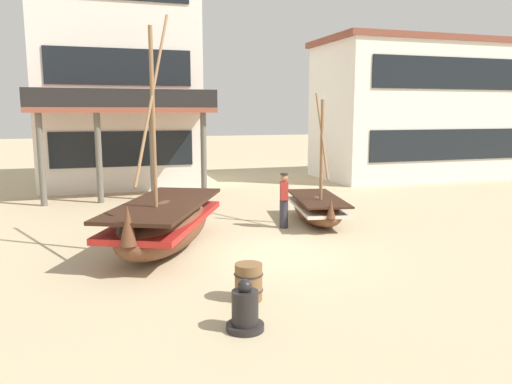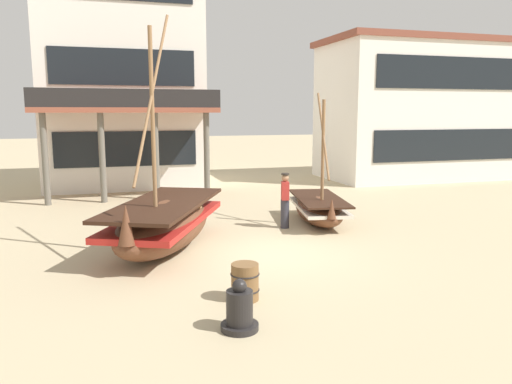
{
  "view_description": "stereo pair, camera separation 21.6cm",
  "coord_description": "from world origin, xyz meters",
  "px_view_note": "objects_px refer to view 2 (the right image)",
  "views": [
    {
      "loc": [
        -3.94,
        -11.39,
        3.52
      ],
      "look_at": [
        0.0,
        1.0,
        1.4
      ],
      "focal_mm": 34.74,
      "sensor_mm": 36.0,
      "label": 1
    },
    {
      "loc": [
        -3.74,
        -11.46,
        3.52
      ],
      "look_at": [
        0.0,
        1.0,
        1.4
      ],
      "focal_mm": 34.74,
      "sensor_mm": 36.0,
      "label": 2
    }
  ],
  "objects_px": {
    "fishing_boat_centre_large": "(319,208)",
    "harbor_building_annex": "(427,110)",
    "harbor_building_main": "(122,73)",
    "capstan_winch": "(240,310)",
    "wooden_barrel": "(245,282)",
    "fishing_boat_near_left": "(164,223)",
    "fisherman_by_hull": "(285,201)"
  },
  "relations": [
    {
      "from": "capstan_winch",
      "to": "harbor_building_annex",
      "type": "relative_size",
      "value": 0.08
    },
    {
      "from": "capstan_winch",
      "to": "fishing_boat_near_left",
      "type": "bearing_deg",
      "value": 96.77
    },
    {
      "from": "capstan_winch",
      "to": "wooden_barrel",
      "type": "xyz_separation_m",
      "value": [
        0.43,
        1.24,
        0.02
      ]
    },
    {
      "from": "fisherman_by_hull",
      "to": "fishing_boat_centre_large",
      "type": "bearing_deg",
      "value": 15.49
    },
    {
      "from": "fisherman_by_hull",
      "to": "harbor_building_main",
      "type": "distance_m",
      "value": 12.79
    },
    {
      "from": "capstan_winch",
      "to": "harbor_building_annex",
      "type": "xyz_separation_m",
      "value": [
        14.58,
        15.76,
        3.28
      ]
    },
    {
      "from": "capstan_winch",
      "to": "harbor_building_main",
      "type": "xyz_separation_m",
      "value": [
        -1.12,
        17.7,
        5.02
      ]
    },
    {
      "from": "wooden_barrel",
      "to": "harbor_building_annex",
      "type": "bearing_deg",
      "value": 45.77
    },
    {
      "from": "fishing_boat_near_left",
      "to": "wooden_barrel",
      "type": "bearing_deg",
      "value": -75.22
    },
    {
      "from": "fishing_boat_near_left",
      "to": "harbor_building_main",
      "type": "height_order",
      "value": "harbor_building_main"
    },
    {
      "from": "capstan_winch",
      "to": "harbor_building_annex",
      "type": "distance_m",
      "value": 21.72
    },
    {
      "from": "fishing_boat_near_left",
      "to": "fishing_boat_centre_large",
      "type": "xyz_separation_m",
      "value": [
        5.05,
        1.66,
        -0.22
      ]
    },
    {
      "from": "fishing_boat_near_left",
      "to": "harbor_building_main",
      "type": "distance_m",
      "value": 13.33
    },
    {
      "from": "harbor_building_main",
      "to": "fisherman_by_hull",
      "type": "bearing_deg",
      "value": -69.04
    },
    {
      "from": "fishing_boat_centre_large",
      "to": "harbor_building_annex",
      "type": "xyz_separation_m",
      "value": [
        10.14,
        8.88,
        3.14
      ]
    },
    {
      "from": "fishing_boat_near_left",
      "to": "fishing_boat_centre_large",
      "type": "relative_size",
      "value": 1.45
    },
    {
      "from": "fishing_boat_centre_large",
      "to": "harbor_building_annex",
      "type": "bearing_deg",
      "value": 41.19
    },
    {
      "from": "wooden_barrel",
      "to": "harbor_building_main",
      "type": "relative_size",
      "value": 0.07
    },
    {
      "from": "fisherman_by_hull",
      "to": "wooden_barrel",
      "type": "relative_size",
      "value": 2.41
    },
    {
      "from": "wooden_barrel",
      "to": "capstan_winch",
      "type": "bearing_deg",
      "value": -109.27
    },
    {
      "from": "capstan_winch",
      "to": "harbor_building_annex",
      "type": "bearing_deg",
      "value": 47.24
    },
    {
      "from": "fishing_boat_near_left",
      "to": "fisherman_by_hull",
      "type": "xyz_separation_m",
      "value": [
        3.78,
        1.31,
        0.15
      ]
    },
    {
      "from": "fishing_boat_near_left",
      "to": "fisherman_by_hull",
      "type": "distance_m",
      "value": 4.0
    },
    {
      "from": "wooden_barrel",
      "to": "harbor_building_annex",
      "type": "xyz_separation_m",
      "value": [
        14.14,
        14.53,
        3.26
      ]
    },
    {
      "from": "fishing_boat_near_left",
      "to": "fishing_boat_centre_large",
      "type": "distance_m",
      "value": 5.32
    },
    {
      "from": "fishing_boat_centre_large",
      "to": "fisherman_by_hull",
      "type": "height_order",
      "value": "fishing_boat_centre_large"
    },
    {
      "from": "harbor_building_annex",
      "to": "capstan_winch",
      "type": "bearing_deg",
      "value": -132.76
    },
    {
      "from": "fisherman_by_hull",
      "to": "capstan_winch",
      "type": "bearing_deg",
      "value": -115.8
    },
    {
      "from": "wooden_barrel",
      "to": "fishing_boat_near_left",
      "type": "bearing_deg",
      "value": 104.78
    },
    {
      "from": "harbor_building_main",
      "to": "harbor_building_annex",
      "type": "relative_size",
      "value": 0.94
    },
    {
      "from": "fisherman_by_hull",
      "to": "harbor_building_main",
      "type": "height_order",
      "value": "harbor_building_main"
    },
    {
      "from": "fishing_boat_near_left",
      "to": "harbor_building_main",
      "type": "bearing_deg",
      "value": 92.3
    }
  ]
}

